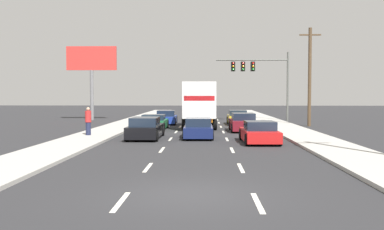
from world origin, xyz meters
name	(u,v)px	position (x,y,z in m)	size (l,w,h in m)	color
ground_plane	(201,126)	(0.00, 25.00, 0.00)	(140.00, 140.00, 0.00)	#2B2B2D
sidewalk_right	(291,130)	(6.68, 20.00, 0.07)	(2.87, 80.00, 0.14)	#B2AFA8
sidewalk_left	(110,130)	(-6.68, 20.00, 0.07)	(2.87, 80.00, 0.14)	#B2AFA8
lane_markings	(201,127)	(0.00, 24.16, 0.00)	(3.54, 62.00, 0.01)	silver
car_blue	(166,118)	(-3.18, 27.43, 0.56)	(1.98, 4.35, 1.24)	#1E389E
car_green	(154,123)	(-3.57, 21.22, 0.53)	(1.99, 4.15, 1.15)	#196B38
car_black	(146,129)	(-3.24, 14.43, 0.61)	(1.92, 4.58, 1.31)	black
box_truck	(199,102)	(-0.07, 22.69, 2.07)	(2.70, 7.59, 3.62)	white
car_navy	(198,129)	(-0.03, 14.91, 0.57)	(1.87, 4.07, 1.24)	#141E4C
car_yellow	(238,118)	(3.32, 27.00, 0.59)	(1.81, 4.14, 1.28)	yellow
car_maroon	(243,123)	(3.16, 19.83, 0.62)	(1.91, 4.02, 1.34)	maroon
car_red	(259,133)	(3.41, 12.33, 0.55)	(1.99, 4.09, 1.22)	red
traffic_signal_mast	(255,71)	(5.37, 31.48, 5.09)	(7.27, 0.69, 6.95)	#595B56
utility_pole_mid	(310,76)	(9.22, 25.00, 4.29)	(1.80, 0.28, 8.32)	brown
roadside_billboard	(92,66)	(-11.54, 33.00, 5.71)	(5.28, 0.36, 7.75)	slate
pedestrian_near_corner	(88,121)	(-6.95, 15.07, 1.01)	(0.38, 0.38, 1.75)	#1E233F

